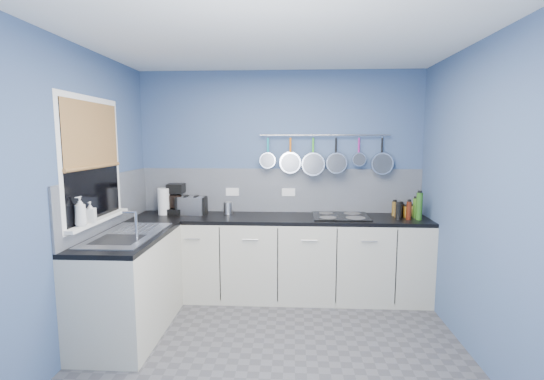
# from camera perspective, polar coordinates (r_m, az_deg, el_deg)

# --- Properties ---
(floor) EXTENTS (3.20, 3.00, 0.02)m
(floor) POSITION_cam_1_polar(r_m,az_deg,el_deg) (3.45, 0.15, -22.95)
(floor) COLOR #47474C
(floor) RESTS_ON ground
(ceiling) EXTENTS (3.20, 3.00, 0.02)m
(ceiling) POSITION_cam_1_polar(r_m,az_deg,el_deg) (3.08, 0.17, 21.98)
(ceiling) COLOR white
(ceiling) RESTS_ON ground
(wall_back) EXTENTS (3.20, 0.02, 2.50)m
(wall_back) POSITION_cam_1_polar(r_m,az_deg,el_deg) (4.51, 1.17, 1.25)
(wall_back) COLOR #3E547D
(wall_back) RESTS_ON ground
(wall_front) EXTENTS (3.20, 0.02, 2.50)m
(wall_front) POSITION_cam_1_polar(r_m,az_deg,el_deg) (1.55, -2.81, -10.89)
(wall_front) COLOR #3E547D
(wall_front) RESTS_ON ground
(wall_left) EXTENTS (0.02, 3.00, 2.50)m
(wall_left) POSITION_cam_1_polar(r_m,az_deg,el_deg) (3.49, -27.24, -1.41)
(wall_left) COLOR #3E547D
(wall_left) RESTS_ON ground
(wall_right) EXTENTS (0.02, 3.00, 2.50)m
(wall_right) POSITION_cam_1_polar(r_m,az_deg,el_deg) (3.35, 28.89, -1.87)
(wall_right) COLOR #3E547D
(wall_right) RESTS_ON ground
(backsplash_back) EXTENTS (3.20, 0.02, 0.50)m
(backsplash_back) POSITION_cam_1_polar(r_m,az_deg,el_deg) (4.50, 1.15, -0.05)
(backsplash_back) COLOR gray
(backsplash_back) RESTS_ON wall_back
(backsplash_left) EXTENTS (0.02, 1.80, 0.50)m
(backsplash_left) POSITION_cam_1_polar(r_m,az_deg,el_deg) (4.02, -22.59, -1.53)
(backsplash_left) COLOR gray
(backsplash_left) RESTS_ON wall_left
(cabinet_run_back) EXTENTS (3.20, 0.60, 0.86)m
(cabinet_run_back) POSITION_cam_1_polar(r_m,az_deg,el_deg) (4.38, 0.99, -9.93)
(cabinet_run_back) COLOR #BBB7A5
(cabinet_run_back) RESTS_ON ground
(worktop_back) EXTENTS (3.20, 0.60, 0.04)m
(worktop_back) POSITION_cam_1_polar(r_m,az_deg,el_deg) (4.27, 1.01, -4.15)
(worktop_back) COLOR black
(worktop_back) RESTS_ON cabinet_run_back
(cabinet_run_left) EXTENTS (0.60, 1.20, 0.86)m
(cabinet_run_left) POSITION_cam_1_polar(r_m,az_deg,el_deg) (3.82, -20.03, -13.06)
(cabinet_run_left) COLOR #BBB7A5
(cabinet_run_left) RESTS_ON ground
(worktop_left) EXTENTS (0.60, 1.20, 0.04)m
(worktop_left) POSITION_cam_1_polar(r_m,az_deg,el_deg) (3.69, -20.34, -6.49)
(worktop_left) COLOR black
(worktop_left) RESTS_ON cabinet_run_left
(window_frame) EXTENTS (0.01, 1.00, 1.10)m
(window_frame) POSITION_cam_1_polar(r_m,az_deg,el_deg) (3.71, -24.72, 3.87)
(window_frame) COLOR white
(window_frame) RESTS_ON wall_left
(window_glass) EXTENTS (0.01, 0.90, 1.00)m
(window_glass) POSITION_cam_1_polar(r_m,az_deg,el_deg) (3.71, -24.65, 3.87)
(window_glass) COLOR black
(window_glass) RESTS_ON wall_left
(bamboo_blind) EXTENTS (0.01, 0.90, 0.55)m
(bamboo_blind) POSITION_cam_1_polar(r_m,az_deg,el_deg) (3.70, -24.73, 7.35)
(bamboo_blind) COLOR #AE6C3D
(bamboo_blind) RESTS_ON wall_left
(window_sill) EXTENTS (0.10, 0.98, 0.03)m
(window_sill) POSITION_cam_1_polar(r_m,az_deg,el_deg) (3.76, -23.95, -3.98)
(window_sill) COLOR white
(window_sill) RESTS_ON wall_left
(sink_unit) EXTENTS (0.50, 0.95, 0.01)m
(sink_unit) POSITION_cam_1_polar(r_m,az_deg,el_deg) (3.68, -20.36, -6.12)
(sink_unit) COLOR silver
(sink_unit) RESTS_ON worktop_left
(mixer_tap) EXTENTS (0.12, 0.08, 0.26)m
(mixer_tap) POSITION_cam_1_polar(r_m,az_deg,el_deg) (3.43, -19.19, -4.88)
(mixer_tap) COLOR silver
(mixer_tap) RESTS_ON worktop_left
(socket_left) EXTENTS (0.15, 0.01, 0.09)m
(socket_left) POSITION_cam_1_polar(r_m,az_deg,el_deg) (4.55, -5.80, -0.27)
(socket_left) COLOR white
(socket_left) RESTS_ON backsplash_back
(socket_right) EXTENTS (0.15, 0.01, 0.09)m
(socket_right) POSITION_cam_1_polar(r_m,az_deg,el_deg) (4.49, 2.42, -0.33)
(socket_right) COLOR white
(socket_right) RESTS_ON backsplash_back
(pot_rail) EXTENTS (1.45, 0.02, 0.02)m
(pot_rail) POSITION_cam_1_polar(r_m,az_deg,el_deg) (4.44, 7.68, 7.93)
(pot_rail) COLOR silver
(pot_rail) RESTS_ON wall_back
(soap_bottle_a) EXTENTS (0.11, 0.11, 0.24)m
(soap_bottle_a) POSITION_cam_1_polar(r_m,az_deg,el_deg) (3.45, -26.16, -2.80)
(soap_bottle_a) COLOR white
(soap_bottle_a) RESTS_ON window_sill
(soap_bottle_b) EXTENTS (0.09, 0.09, 0.17)m
(soap_bottle_b) POSITION_cam_1_polar(r_m,az_deg,el_deg) (3.59, -24.97, -2.92)
(soap_bottle_b) COLOR white
(soap_bottle_b) RESTS_ON window_sill
(paper_towel) EXTENTS (0.17, 0.17, 0.29)m
(paper_towel) POSITION_cam_1_polar(r_m,az_deg,el_deg) (4.52, -15.50, -1.61)
(paper_towel) COLOR white
(paper_towel) RESTS_ON worktop_back
(coffee_maker) EXTENTS (0.19, 0.21, 0.34)m
(coffee_maker) POSITION_cam_1_polar(r_m,az_deg,el_deg) (4.54, -13.85, -1.25)
(coffee_maker) COLOR black
(coffee_maker) RESTS_ON worktop_back
(toaster) EXTENTS (0.33, 0.22, 0.20)m
(toaster) POSITION_cam_1_polar(r_m,az_deg,el_deg) (4.47, -11.65, -2.22)
(toaster) COLOR silver
(toaster) RESTS_ON worktop_back
(canister) EXTENTS (0.11, 0.11, 0.14)m
(canister) POSITION_cam_1_polar(r_m,az_deg,el_deg) (4.42, -6.44, -2.63)
(canister) COLOR silver
(canister) RESTS_ON worktop_back
(hob) EXTENTS (0.60, 0.53, 0.01)m
(hob) POSITION_cam_1_polar(r_m,az_deg,el_deg) (4.33, 9.93, -3.74)
(hob) COLOR black
(hob) RESTS_ON worktop_back
(pan_0) EXTENTS (0.18, 0.08, 0.37)m
(pan_0) POSITION_cam_1_polar(r_m,az_deg,el_deg) (4.43, -0.61, 5.59)
(pan_0) COLOR silver
(pan_0) RESTS_ON pot_rail
(pan_1) EXTENTS (0.24, 0.06, 0.43)m
(pan_1) POSITION_cam_1_polar(r_m,az_deg,el_deg) (4.42, 2.69, 5.23)
(pan_1) COLOR silver
(pan_1) RESTS_ON pot_rail
(pan_2) EXTENTS (0.26, 0.11, 0.45)m
(pan_2) POSITION_cam_1_polar(r_m,az_deg,el_deg) (4.42, 6.00, 5.05)
(pan_2) COLOR silver
(pan_2) RESTS_ON pot_rail
(pan_3) EXTENTS (0.23, 0.13, 0.42)m
(pan_3) POSITION_cam_1_polar(r_m,az_deg,el_deg) (4.44, 9.29, 5.18)
(pan_3) COLOR silver
(pan_3) RESTS_ON pot_rail
(pan_4) EXTENTS (0.15, 0.08, 0.34)m
(pan_4) POSITION_cam_1_polar(r_m,az_deg,el_deg) (4.48, 12.55, 5.61)
(pan_4) COLOR silver
(pan_4) RESTS_ON pot_rail
(pan_5) EXTENTS (0.25, 0.07, 0.44)m
(pan_5) POSITION_cam_1_polar(r_m,az_deg,el_deg) (4.53, 15.71, 4.95)
(pan_5) COLOR silver
(pan_5) RESTS_ON pot_rail
(condiment_0) EXTENTS (0.06, 0.06, 0.11)m
(condiment_0) POSITION_cam_1_polar(r_m,az_deg,el_deg) (4.57, 19.76, -2.86)
(condiment_0) COLOR olive
(condiment_0) RESTS_ON worktop_back
(condiment_1) EXTENTS (0.06, 0.06, 0.13)m
(condiment_1) POSITION_cam_1_polar(r_m,az_deg,el_deg) (4.53, 18.30, -2.73)
(condiment_1) COLOR black
(condiment_1) RESTS_ON worktop_back
(condiment_2) EXTENTS (0.06, 0.06, 0.15)m
(condiment_2) POSITION_cam_1_polar(r_m,az_deg,el_deg) (4.51, 17.42, -2.61)
(condiment_2) COLOR brown
(condiment_2) RESTS_ON worktop_back
(condiment_3) EXTENTS (0.05, 0.05, 0.21)m
(condiment_3) POSITION_cam_1_polar(r_m,az_deg,el_deg) (4.45, 20.18, -2.49)
(condiment_3) COLOR #3F721E
(condiment_3) RESTS_ON worktop_back
(condiment_4) EXTENTS (0.06, 0.06, 0.12)m
(condiment_4) POSITION_cam_1_polar(r_m,az_deg,el_deg) (4.45, 18.95, -3.03)
(condiment_4) COLOR #8C5914
(condiment_4) RESTS_ON worktop_back
(condiment_5) EXTENTS (0.06, 0.06, 0.15)m
(condiment_5) POSITION_cam_1_polar(r_m,az_deg,el_deg) (4.41, 17.85, -2.88)
(condiment_5) COLOR brown
(condiment_5) RESTS_ON worktop_back
(condiment_6) EXTENTS (0.06, 0.06, 0.29)m
(condiment_6) POSITION_cam_1_polar(r_m,az_deg,el_deg) (4.35, 20.67, -2.24)
(condiment_6) COLOR #265919
(condiment_6) RESTS_ON worktop_back
(condiment_7) EXTENTS (0.05, 0.05, 0.19)m
(condiment_7) POSITION_cam_1_polar(r_m,az_deg,el_deg) (4.33, 19.33, -2.86)
(condiment_7) COLOR #4C190C
(condiment_7) RESTS_ON worktop_back
(condiment_8) EXTENTS (0.06, 0.06, 0.16)m
(condiment_8) POSITION_cam_1_polar(r_m,az_deg,el_deg) (4.32, 17.97, -3.02)
(condiment_8) COLOR black
(condiment_8) RESTS_ON worktop_back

